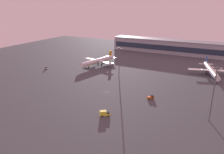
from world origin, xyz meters
name	(u,v)px	position (x,y,z in m)	size (l,w,h in m)	color
ground_plane	(107,92)	(0.00, 0.00, 0.00)	(416.00, 416.00, 0.00)	#424449
terminal_building	(167,46)	(3.48, 149.45, 8.09)	(137.06, 22.40, 16.40)	#9EA3AD
airplane_taxiway_distant	(98,61)	(-42.22, 58.68, 4.49)	(35.96, 45.90, 11.87)	white
airplane_terminal_side	(211,70)	(60.65, 75.11, 4.60)	(36.50, 46.44, 12.18)	silver
catering_truck	(105,113)	(15.55, -30.47, 1.58)	(5.93, 5.27, 3.05)	yellow
maintenance_van	(151,97)	(30.91, 3.33, 1.18)	(4.10, 4.46, 2.25)	#D85919
pushback_tug	(46,68)	(-78.21, 22.83, 1.07)	(2.95, 3.55, 2.05)	white
apron_light_east	(119,61)	(-6.65, 33.08, 14.53)	(4.80, 0.90, 25.39)	slate
apron_light_central	(214,92)	(67.47, -9.62, 16.84)	(4.80, 0.90, 29.90)	slate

